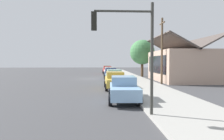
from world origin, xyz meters
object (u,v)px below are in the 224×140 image
car_cherry (108,70)px  car_olive (107,69)px  car_skyblue (124,89)px  fire_hydrant_red (129,82)px  car_seafoam (114,76)px  shade_tree (142,52)px  car_mustard (115,80)px  traffic_light_main (129,41)px  car_ivory (110,71)px  utility_pole_wooden (162,50)px  car_navy (111,73)px

car_cherry → car_olive: bearing=176.5°
car_skyblue → fire_hydrant_red: size_ratio=6.26×
car_seafoam → shade_tree: bearing=148.8°
fire_hydrant_red → car_mustard: bearing=-39.8°
car_olive → traffic_light_main: bearing=-3.6°
shade_tree → traffic_light_main: bearing=-12.5°
car_cherry → car_ivory: bearing=-1.3°
car_olive → car_ivory: 12.04m
car_mustard → car_skyblue: size_ratio=1.01×
shade_tree → utility_pole_wooden: size_ratio=0.83×
car_ivory → car_navy: same height
car_ivory → car_mustard: bearing=-3.8°
car_ivory → car_navy: 6.30m
car_navy → car_mustard: 11.50m
car_seafoam → fire_hydrant_red: (3.83, 1.32, -0.32)m
traffic_light_main → fire_hydrant_red: 12.51m
car_seafoam → traffic_light_main: (15.87, -0.34, 2.67)m
shade_tree → utility_pole_wooden: (11.67, -0.06, -0.22)m
car_olive → car_navy: bearing=-3.3°
shade_tree → fire_hydrant_red: bearing=-16.5°
shade_tree → fire_hydrant_red: (13.70, -4.06, -3.65)m
car_mustard → utility_pole_wooden: utility_pole_wooden is taller
traffic_light_main → car_navy: bearing=179.5°
car_ivory → car_navy: size_ratio=1.00×
car_seafoam → fire_hydrant_red: bearing=16.4°
car_skyblue → traffic_light_main: (4.06, -0.22, 2.68)m
shade_tree → utility_pole_wooden: bearing=-0.3°
car_skyblue → traffic_light_main: 4.87m
car_cherry → fire_hydrant_red: (22.15, 1.58, -0.32)m
traffic_light_main → car_mustard: bearing=179.6°
car_cherry → car_ivory: (6.25, 0.18, -0.00)m
car_cherry → car_navy: same height
shade_tree → traffic_light_main: (25.73, -5.71, -0.66)m
car_mustard → car_ivory: bearing=178.5°
car_cherry → car_ivory: same height
car_mustard → car_skyblue: (6.07, 0.15, -0.00)m
car_mustard → utility_pole_wooden: size_ratio=0.60×
car_seafoam → shade_tree: size_ratio=0.79×
fire_hydrant_red → shade_tree: bearing=163.5°
fire_hydrant_red → car_cherry: bearing=-175.9°
car_ivory → car_mustard: 17.80m
car_ivory → shade_tree: shade_tree is taller
car_navy → utility_pole_wooden: size_ratio=0.59×
car_ivory → car_mustard: same height
car_mustard → shade_tree: bearing=159.2°
fire_hydrant_red → car_navy: bearing=-171.2°
car_ivory → utility_pole_wooden: 15.20m
shade_tree → traffic_light_main: 26.37m
traffic_light_main → fire_hydrant_red: bearing=172.1°
car_mustard → car_cherry: bearing=179.1°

